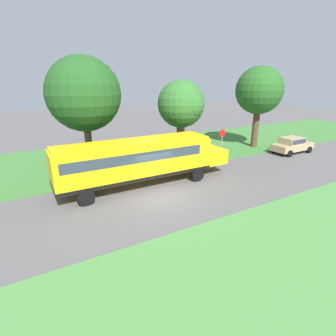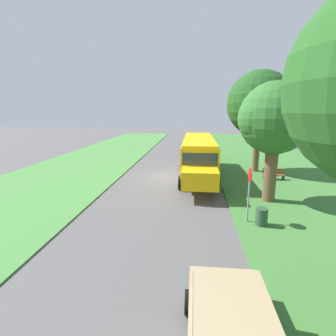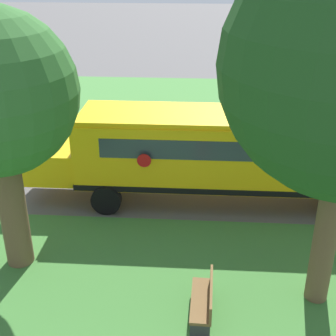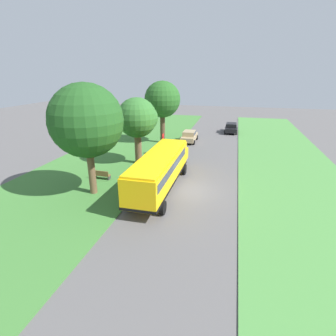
{
  "view_description": "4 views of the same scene",
  "coord_description": "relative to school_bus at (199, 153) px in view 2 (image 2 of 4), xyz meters",
  "views": [
    {
      "loc": [
        13.23,
        -7.04,
        6.93
      ],
      "look_at": [
        -0.93,
        0.96,
        1.45
      ],
      "focal_mm": 28.0,
      "sensor_mm": 36.0,
      "label": 1
    },
    {
      "loc": [
        -1.94,
        20.86,
        5.38
      ],
      "look_at": [
        -0.3,
        4.26,
        1.69
      ],
      "focal_mm": 28.0,
      "sensor_mm": 36.0,
      "label": 2
    },
    {
      "loc": [
        -16.93,
        0.51,
        8.09
      ],
      "look_at": [
        -2.52,
        1.49,
        1.22
      ],
      "focal_mm": 50.0,
      "sensor_mm": 36.0,
      "label": 3
    },
    {
      "loc": [
        3.18,
        -19.87,
        9.26
      ],
      "look_at": [
        -2.09,
        1.0,
        1.42
      ],
      "focal_mm": 28.0,
      "sensor_mm": 36.0,
      "label": 4
    }
  ],
  "objects": [
    {
      "name": "grass_far_side",
      "position": [
        11.35,
        0.44,
        -1.89
      ],
      "size": [
        10.0,
        80.0,
        0.07
      ],
      "primitive_type": "cube",
      "color": "#47843D",
      "rests_on": "ground"
    },
    {
      "name": "ground_plane",
      "position": [
        2.35,
        0.44,
        -1.92
      ],
      "size": [
        120.0,
        120.0,
        0.0
      ],
      "primitive_type": "plane",
      "color": "#565454"
    },
    {
      "name": "grass_verge",
      "position": [
        -7.65,
        0.44,
        -1.88
      ],
      "size": [
        12.0,
        80.0,
        0.08
      ],
      "primitive_type": "cube",
      "color": "#3D7533",
      "rests_on": "ground"
    },
    {
      "name": "car_tan_nearest",
      "position": [
        -0.45,
        16.61,
        -1.05
      ],
      "size": [
        2.02,
        4.4,
        1.56
      ],
      "color": "tan",
      "rests_on": "ground"
    },
    {
      "name": "stop_sign",
      "position": [
        -2.25,
        9.06,
        -0.19
      ],
      "size": [
        0.08,
        0.68,
        2.74
      ],
      "color": "gray",
      "rests_on": "ground"
    },
    {
      "name": "trash_bin",
      "position": [
        -2.83,
        9.42,
        -1.47
      ],
      "size": [
        0.56,
        0.56,
        0.9
      ],
      "primitive_type": "cylinder",
      "color": "#2D4C33",
      "rests_on": "ground"
    },
    {
      "name": "school_bus",
      "position": [
        0.0,
        0.0,
        0.0
      ],
      "size": [
        2.84,
        12.42,
        3.16
      ],
      "color": "yellow",
      "rests_on": "ground"
    },
    {
      "name": "oak_tree_roadside_mid",
      "position": [
        -3.94,
        5.87,
        2.96
      ],
      "size": [
        4.15,
        4.08,
        6.99
      ],
      "color": "brown",
      "rests_on": "ground"
    },
    {
      "name": "park_bench",
      "position": [
        -5.85,
        0.68,
        -1.45
      ],
      "size": [
        1.62,
        0.55,
        0.92
      ],
      "color": "brown",
      "rests_on": "ground"
    },
    {
      "name": "oak_tree_beside_bus",
      "position": [
        -5.2,
        -2.28,
        4.06
      ],
      "size": [
        5.52,
        5.52,
        8.69
      ],
      "color": "brown",
      "rests_on": "ground"
    }
  ]
}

